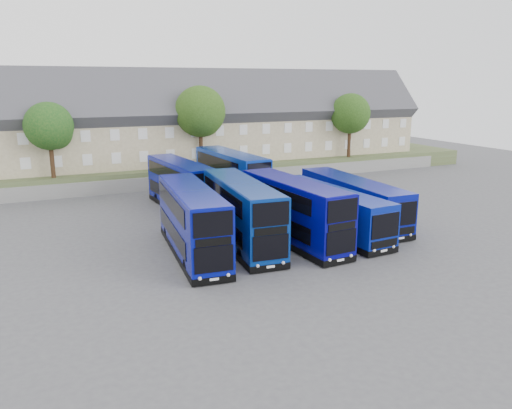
% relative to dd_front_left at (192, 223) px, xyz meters
% --- Properties ---
extents(ground, '(120.00, 120.00, 0.00)m').
position_rel_dd_front_left_xyz_m(ground, '(6.30, -2.08, -2.26)').
color(ground, '#4A4A4F').
rests_on(ground, ground).
extents(retaining_wall, '(70.00, 0.40, 1.50)m').
position_rel_dd_front_left_xyz_m(retaining_wall, '(6.30, 21.92, -1.51)').
color(retaining_wall, slate).
rests_on(retaining_wall, ground).
extents(earth_bank, '(80.00, 20.00, 2.00)m').
position_rel_dd_front_left_xyz_m(earth_bank, '(6.30, 31.92, -1.26)').
color(earth_bank, '#4A542F').
rests_on(earth_bank, ground).
extents(terrace_row, '(60.00, 10.40, 11.20)m').
position_rel_dd_front_left_xyz_m(terrace_row, '(9.30, 27.92, 4.33)').
color(terrace_row, tan).
rests_on(terrace_row, earth_bank).
extents(dd_front_left, '(3.64, 11.76, 4.60)m').
position_rel_dd_front_left_xyz_m(dd_front_left, '(0.00, 0.00, 0.00)').
color(dd_front_left, '#070E8F').
rests_on(dd_front_left, ground).
extents(dd_front_mid, '(3.65, 11.89, 4.66)m').
position_rel_dd_front_left_xyz_m(dd_front_mid, '(3.85, 0.56, 0.03)').
color(dd_front_mid, navy).
rests_on(dd_front_mid, ground).
extents(dd_front_right, '(3.42, 11.65, 4.57)m').
position_rel_dd_front_left_xyz_m(dd_front_right, '(7.59, -0.31, -0.02)').
color(dd_front_right, '#07067C').
rests_on(dd_front_right, ground).
extents(dd_rear_left, '(3.63, 11.41, 4.46)m').
position_rel_dd_front_left_xyz_m(dd_rear_left, '(2.71, 12.40, -0.07)').
color(dd_rear_left, '#071086').
rests_on(dd_rear_left, ground).
extents(dd_rear_right, '(3.55, 12.06, 4.73)m').
position_rel_dd_front_left_xyz_m(dd_rear_right, '(8.44, 14.33, 0.06)').
color(dd_rear_right, navy).
rests_on(dd_rear_right, ground).
extents(coach_east_a, '(3.51, 12.89, 3.48)m').
position_rel_dd_front_left_xyz_m(coach_east_a, '(11.28, 0.66, -0.55)').
color(coach_east_a, '#081B93').
rests_on(coach_east_a, ground).
extents(coach_east_b, '(3.14, 13.24, 3.60)m').
position_rel_dd_front_left_xyz_m(coach_east_b, '(14.82, 2.63, -0.50)').
color(coach_east_b, '#070F88').
rests_on(coach_east_b, ground).
extents(tree_west, '(4.80, 4.80, 7.65)m').
position_rel_dd_front_left_xyz_m(tree_west, '(-7.55, 23.02, 4.79)').
color(tree_west, '#382314').
rests_on(tree_west, earth_bank).
extents(tree_mid, '(5.76, 5.76, 9.18)m').
position_rel_dd_front_left_xyz_m(tree_mid, '(8.45, 23.52, 5.80)').
color(tree_mid, '#382314').
rests_on(tree_mid, earth_bank).
extents(tree_east, '(5.12, 5.12, 8.16)m').
position_rel_dd_front_left_xyz_m(tree_east, '(28.45, 23.02, 5.13)').
color(tree_east, '#382314').
rests_on(tree_east, earth_bank).
extents(tree_far, '(5.44, 5.44, 8.67)m').
position_rel_dd_front_left_xyz_m(tree_far, '(34.45, 30.02, 5.46)').
color(tree_far, '#382314').
rests_on(tree_far, earth_bank).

